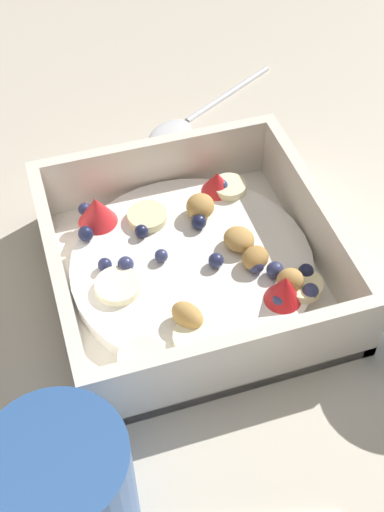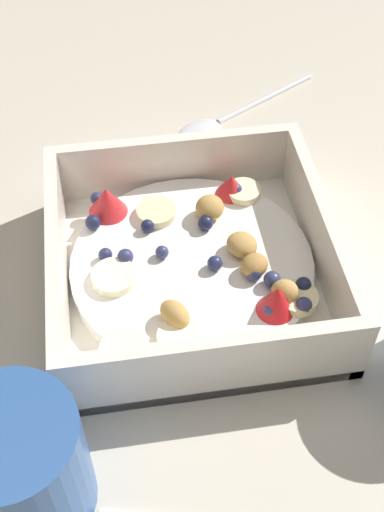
{
  "view_description": "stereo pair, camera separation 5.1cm",
  "coord_description": "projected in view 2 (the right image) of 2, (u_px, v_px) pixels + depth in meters",
  "views": [
    {
      "loc": [
        0.31,
        -0.12,
        0.41
      ],
      "look_at": [
        -0.01,
        -0.02,
        0.03
      ],
      "focal_mm": 47.11,
      "sensor_mm": 36.0,
      "label": 1
    },
    {
      "loc": [
        0.32,
        -0.07,
        0.41
      ],
      "look_at": [
        -0.01,
        -0.02,
        0.03
      ],
      "focal_mm": 47.11,
      "sensor_mm": 36.0,
      "label": 2
    }
  ],
  "objects": [
    {
      "name": "spoon",
      "position": [
        220.0,
        118.0,
        0.66
      ],
      "size": [
        0.1,
        0.16,
        0.01
      ],
      "color": "silver",
      "rests_on": "ground"
    },
    {
      "name": "fruit_bowl",
      "position": [
        193.0,
        264.0,
        0.52
      ],
      "size": [
        0.21,
        0.21,
        0.06
      ],
      "color": "white",
      "rests_on": "ground"
    },
    {
      "name": "coffee_mug",
      "position": [
        16.0,
        466.0,
        0.38
      ],
      "size": [
        0.08,
        0.1,
        0.09
      ],
      "color": "#2D5699",
      "rests_on": "ground"
    },
    {
      "name": "ground_plane",
      "position": [
        214.0,
        288.0,
        0.53
      ],
      "size": [
        2.4,
        2.4,
        0.0
      ],
      "primitive_type": "plane",
      "color": "beige"
    }
  ]
}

